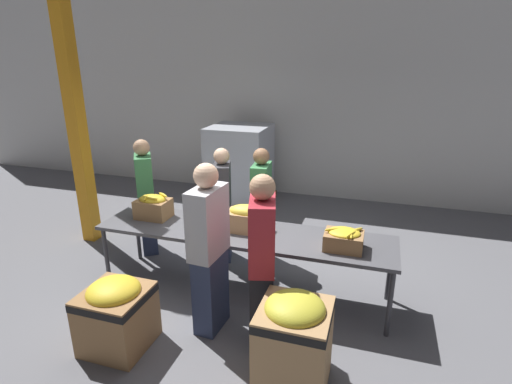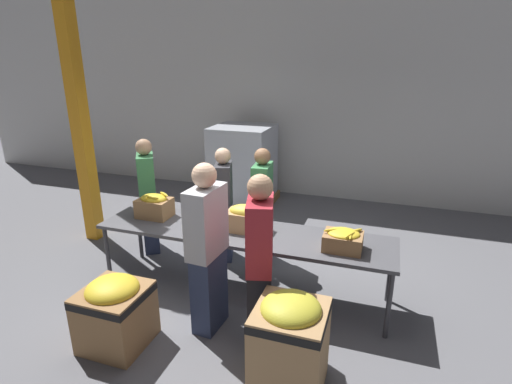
{
  "view_description": "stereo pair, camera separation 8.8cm",
  "coord_description": "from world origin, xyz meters",
  "px_view_note": "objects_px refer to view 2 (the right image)",
  "views": [
    {
      "loc": [
        1.37,
        -3.87,
        2.63
      ],
      "look_at": [
        0.11,
        0.14,
        1.2
      ],
      "focal_mm": 28.0,
      "sensor_mm": 36.0,
      "label": 1
    },
    {
      "loc": [
        1.45,
        -3.84,
        2.63
      ],
      "look_at": [
        0.11,
        0.14,
        1.2
      ],
      "focal_mm": 28.0,
      "sensor_mm": 36.0,
      "label": 2
    }
  ],
  "objects_px": {
    "banana_box_2": "(343,239)",
    "volunteer_1": "(260,264)",
    "volunteer_0": "(148,197)",
    "sorting_table": "(243,235)",
    "banana_box_0": "(154,205)",
    "volunteer_3": "(208,250)",
    "banana_box_1": "(246,218)",
    "donation_bin_1": "(290,341)",
    "support_pillar": "(78,105)",
    "volunteer_2": "(224,205)",
    "donation_bin_0": "(115,310)",
    "pallet_stack_0": "(243,166)",
    "volunteer_4": "(262,207)"
  },
  "relations": [
    {
      "from": "volunteer_0",
      "to": "volunteer_4",
      "type": "height_order",
      "value": "volunteer_0"
    },
    {
      "from": "sorting_table",
      "to": "volunteer_3",
      "type": "relative_size",
      "value": 1.94
    },
    {
      "from": "banana_box_1",
      "to": "volunteer_3",
      "type": "height_order",
      "value": "volunteer_3"
    },
    {
      "from": "volunteer_1",
      "to": "donation_bin_0",
      "type": "xyz_separation_m",
      "value": [
        -1.28,
        -0.47,
        -0.47
      ]
    },
    {
      "from": "sorting_table",
      "to": "donation_bin_1",
      "type": "height_order",
      "value": "donation_bin_1"
    },
    {
      "from": "volunteer_1",
      "to": "support_pillar",
      "type": "xyz_separation_m",
      "value": [
        -3.12,
        1.44,
        1.16
      ]
    },
    {
      "from": "banana_box_1",
      "to": "volunteer_0",
      "type": "xyz_separation_m",
      "value": [
        -1.64,
        0.56,
        -0.12
      ]
    },
    {
      "from": "sorting_table",
      "to": "banana_box_0",
      "type": "xyz_separation_m",
      "value": [
        -1.17,
        0.06,
        0.19
      ]
    },
    {
      "from": "donation_bin_0",
      "to": "volunteer_4",
      "type": "bearing_deg",
      "value": 68.49
    },
    {
      "from": "sorting_table",
      "to": "volunteer_4",
      "type": "xyz_separation_m",
      "value": [
        -0.02,
        0.79,
        0.05
      ]
    },
    {
      "from": "banana_box_1",
      "to": "volunteer_4",
      "type": "bearing_deg",
      "value": 94.1
    },
    {
      "from": "banana_box_1",
      "to": "volunteer_0",
      "type": "height_order",
      "value": "volunteer_0"
    },
    {
      "from": "volunteer_2",
      "to": "donation_bin_1",
      "type": "bearing_deg",
      "value": 17.45
    },
    {
      "from": "banana_box_2",
      "to": "volunteer_3",
      "type": "distance_m",
      "value": 1.36
    },
    {
      "from": "volunteer_0",
      "to": "volunteer_4",
      "type": "distance_m",
      "value": 1.6
    },
    {
      "from": "donation_bin_0",
      "to": "banana_box_0",
      "type": "bearing_deg",
      "value": 104.83
    },
    {
      "from": "volunteer_1",
      "to": "donation_bin_1",
      "type": "xyz_separation_m",
      "value": [
        0.41,
        -0.47,
        -0.38
      ]
    },
    {
      "from": "sorting_table",
      "to": "volunteer_1",
      "type": "bearing_deg",
      "value": -59.43
    },
    {
      "from": "sorting_table",
      "to": "pallet_stack_0",
      "type": "relative_size",
      "value": 2.31
    },
    {
      "from": "donation_bin_1",
      "to": "pallet_stack_0",
      "type": "bearing_deg",
      "value": 115.18
    },
    {
      "from": "banana_box_2",
      "to": "volunteer_4",
      "type": "distance_m",
      "value": 1.45
    },
    {
      "from": "sorting_table",
      "to": "volunteer_1",
      "type": "relative_size",
      "value": 1.99
    },
    {
      "from": "support_pillar",
      "to": "volunteer_0",
      "type": "bearing_deg",
      "value": -4.18
    },
    {
      "from": "support_pillar",
      "to": "sorting_table",
      "type": "bearing_deg",
      "value": -14.07
    },
    {
      "from": "volunteer_0",
      "to": "volunteer_4",
      "type": "bearing_deg",
      "value": 63.95
    },
    {
      "from": "banana_box_1",
      "to": "donation_bin_1",
      "type": "relative_size",
      "value": 0.52
    },
    {
      "from": "support_pillar",
      "to": "volunteer_3",
      "type": "bearing_deg",
      "value": -28.27
    },
    {
      "from": "banana_box_0",
      "to": "volunteer_2",
      "type": "height_order",
      "value": "volunteer_2"
    },
    {
      "from": "banana_box_1",
      "to": "volunteer_1",
      "type": "distance_m",
      "value": 0.91
    },
    {
      "from": "banana_box_1",
      "to": "banana_box_2",
      "type": "distance_m",
      "value": 1.1
    },
    {
      "from": "support_pillar",
      "to": "banana_box_2",
      "type": "bearing_deg",
      "value": -11.33
    },
    {
      "from": "banana_box_0",
      "to": "banana_box_2",
      "type": "relative_size",
      "value": 1.0
    },
    {
      "from": "banana_box_2",
      "to": "sorting_table",
      "type": "bearing_deg",
      "value": 175.38
    },
    {
      "from": "volunteer_0",
      "to": "volunteer_4",
      "type": "xyz_separation_m",
      "value": [
        1.59,
        0.2,
        -0.03
      ]
    },
    {
      "from": "banana_box_2",
      "to": "pallet_stack_0",
      "type": "height_order",
      "value": "pallet_stack_0"
    },
    {
      "from": "sorting_table",
      "to": "volunteer_1",
      "type": "xyz_separation_m",
      "value": [
        0.46,
        -0.77,
        0.12
      ]
    },
    {
      "from": "volunteer_2",
      "to": "volunteer_4",
      "type": "distance_m",
      "value": 0.51
    },
    {
      "from": "volunteer_4",
      "to": "banana_box_1",
      "type": "bearing_deg",
      "value": -1.92
    },
    {
      "from": "banana_box_2",
      "to": "volunteer_2",
      "type": "bearing_deg",
      "value": 154.26
    },
    {
      "from": "donation_bin_1",
      "to": "support_pillar",
      "type": "bearing_deg",
      "value": 151.61
    },
    {
      "from": "banana_box_2",
      "to": "volunteer_1",
      "type": "xyz_separation_m",
      "value": [
        -0.66,
        -0.68,
        -0.04
      ]
    },
    {
      "from": "volunteer_1",
      "to": "volunteer_3",
      "type": "height_order",
      "value": "volunteer_3"
    },
    {
      "from": "volunteer_1",
      "to": "volunteer_2",
      "type": "xyz_separation_m",
      "value": [
        -0.98,
        1.47,
        -0.08
      ]
    },
    {
      "from": "banana_box_0",
      "to": "sorting_table",
      "type": "bearing_deg",
      "value": -3.04
    },
    {
      "from": "volunteer_4",
      "to": "support_pillar",
      "type": "xyz_separation_m",
      "value": [
        -2.64,
        -0.12,
        1.23
      ]
    },
    {
      "from": "sorting_table",
      "to": "donation_bin_0",
      "type": "bearing_deg",
      "value": -123.59
    },
    {
      "from": "banana_box_2",
      "to": "volunteer_0",
      "type": "xyz_separation_m",
      "value": [
        -2.73,
        0.68,
        -0.08
      ]
    },
    {
      "from": "banana_box_1",
      "to": "donation_bin_0",
      "type": "xyz_separation_m",
      "value": [
        -0.85,
        -1.27,
        -0.55
      ]
    },
    {
      "from": "volunteer_2",
      "to": "donation_bin_0",
      "type": "height_order",
      "value": "volunteer_2"
    },
    {
      "from": "donation_bin_0",
      "to": "sorting_table",
      "type": "bearing_deg",
      "value": 56.41
    }
  ]
}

